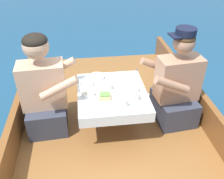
# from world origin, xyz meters

# --- Properties ---
(ground_plane) EXTENTS (60.00, 60.00, 0.00)m
(ground_plane) POSITION_xyz_m (0.00, 0.00, 0.00)
(ground_plane) COLOR navy
(boat_deck) EXTENTS (1.87, 3.12, 0.32)m
(boat_deck) POSITION_xyz_m (0.00, 0.00, 0.16)
(boat_deck) COLOR brown
(boat_deck) RESTS_ON ground_plane
(gunwale_port) EXTENTS (0.06, 3.12, 0.29)m
(gunwale_port) POSITION_xyz_m (-0.90, 0.00, 0.46)
(gunwale_port) COLOR brown
(gunwale_port) RESTS_ON boat_deck
(gunwale_starboard) EXTENTS (0.06, 3.12, 0.29)m
(gunwale_starboard) POSITION_xyz_m (0.90, 0.00, 0.46)
(gunwale_starboard) COLOR brown
(gunwale_starboard) RESTS_ON boat_deck
(cockpit_table) EXTENTS (0.65, 0.73, 0.38)m
(cockpit_table) POSITION_xyz_m (0.00, 0.05, 0.65)
(cockpit_table) COLOR #B2B2B7
(cockpit_table) RESTS_ON boat_deck
(person_port) EXTENTS (0.54, 0.46, 0.96)m
(person_port) POSITION_xyz_m (-0.62, 0.08, 0.71)
(person_port) COLOR #333847
(person_port) RESTS_ON boat_deck
(person_starboard) EXTENTS (0.55, 0.48, 0.96)m
(person_starboard) POSITION_xyz_m (0.62, 0.04, 0.70)
(person_starboard) COLOR #333847
(person_starboard) RESTS_ON boat_deck
(plate_sandwich) EXTENTS (0.17, 0.17, 0.01)m
(plate_sandwich) POSITION_xyz_m (-0.08, -0.07, 0.70)
(plate_sandwich) COLOR silver
(plate_sandwich) RESTS_ON cockpit_table
(plate_bread) EXTENTS (0.17, 0.17, 0.01)m
(plate_bread) POSITION_xyz_m (0.14, 0.22, 0.70)
(plate_bread) COLOR silver
(plate_bread) RESTS_ON cockpit_table
(sandwich) EXTENTS (0.11, 0.11, 0.05)m
(sandwich) POSITION_xyz_m (-0.08, -0.07, 0.73)
(sandwich) COLOR #E0BC7F
(sandwich) RESTS_ON plate_sandwich
(bowl_port_near) EXTENTS (0.15, 0.15, 0.04)m
(bowl_port_near) POSITION_xyz_m (0.18, 0.04, 0.72)
(bowl_port_near) COLOR silver
(bowl_port_near) RESTS_ON cockpit_table
(bowl_starboard_near) EXTENTS (0.15, 0.15, 0.04)m
(bowl_starboard_near) POSITION_xyz_m (-0.12, 0.30, 0.72)
(bowl_starboard_near) COLOR silver
(bowl_starboard_near) RESTS_ON cockpit_table
(bowl_center_far) EXTENTS (0.13, 0.13, 0.04)m
(bowl_center_far) POSITION_xyz_m (-0.22, 0.02, 0.72)
(bowl_center_far) COLOR silver
(bowl_center_far) RESTS_ON cockpit_table
(bowl_port_far) EXTENTS (0.14, 0.14, 0.04)m
(bowl_port_far) POSITION_xyz_m (-0.23, 0.19, 0.72)
(bowl_port_far) COLOR silver
(bowl_port_far) RESTS_ON cockpit_table
(coffee_cup_port) EXTENTS (0.09, 0.06, 0.07)m
(coffee_cup_port) POSITION_xyz_m (0.08, -0.19, 0.73)
(coffee_cup_port) COLOR silver
(coffee_cup_port) RESTS_ON cockpit_table
(coffee_cup_starboard) EXTENTS (0.10, 0.08, 0.06)m
(coffee_cup_starboard) POSITION_xyz_m (-0.03, 0.09, 0.72)
(coffee_cup_starboard) COLOR silver
(coffee_cup_starboard) RESTS_ON cockpit_table
(tin_can) EXTENTS (0.07, 0.07, 0.05)m
(tin_can) POSITION_xyz_m (0.20, -0.10, 0.72)
(tin_can) COLOR silver
(tin_can) RESTS_ON cockpit_table
(utensil_knife_port) EXTENTS (0.13, 0.13, 0.00)m
(utensil_knife_port) POSITION_xyz_m (0.08, 0.11, 0.70)
(utensil_knife_port) COLOR silver
(utensil_knife_port) RESTS_ON cockpit_table
(utensil_spoon_starboard) EXTENTS (0.11, 0.15, 0.01)m
(utensil_spoon_starboard) POSITION_xyz_m (0.30, -0.09, 0.70)
(utensil_spoon_starboard) COLOR silver
(utensil_spoon_starboard) RESTS_ON cockpit_table
(utensil_knife_starboard) EXTENTS (0.14, 0.11, 0.00)m
(utensil_knife_starboard) POSITION_xyz_m (-0.01, -0.26, 0.70)
(utensil_knife_starboard) COLOR silver
(utensil_knife_starboard) RESTS_ON cockpit_table
(utensil_spoon_center) EXTENTS (0.07, 0.17, 0.01)m
(utensil_spoon_center) POSITION_xyz_m (0.07, 0.35, 0.70)
(utensil_spoon_center) COLOR silver
(utensil_spoon_center) RESTS_ON cockpit_table
(utensil_fork_port) EXTENTS (0.12, 0.15, 0.00)m
(utensil_fork_port) POSITION_xyz_m (0.29, 0.38, 0.70)
(utensil_fork_port) COLOR silver
(utensil_fork_port) RESTS_ON cockpit_table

